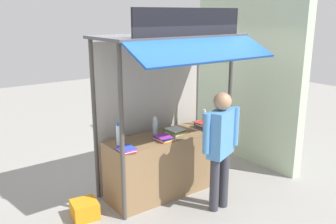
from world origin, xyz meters
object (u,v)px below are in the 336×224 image
magazine_stack_mid_right (175,131)px  water_bottle_far_right (119,134)px  plastic_crate (85,210)px  water_bottle_rear_center (204,117)px  vendor_person (221,141)px  banana_bunch_inner_right (225,58)px  banana_bunch_leftmost (199,56)px  water_bottle_center (155,126)px  magazine_stack_far_left (164,138)px  banana_bunch_inner_left (211,58)px  magazine_stack_left (126,149)px  magazine_stack_mid_left (205,125)px

magazine_stack_mid_right → water_bottle_far_right: bearing=176.3°
water_bottle_far_right → plastic_crate: bearing=-177.8°
water_bottle_rear_center → vendor_person: 1.15m
banana_bunch_inner_right → banana_bunch_leftmost: size_ratio=1.32×
water_bottle_rear_center → water_bottle_center: bearing=178.9°
water_bottle_far_right → magazine_stack_far_left: (0.59, -0.23, -0.11)m
banana_bunch_inner_right → banana_bunch_inner_left: same height
banana_bunch_inner_left → plastic_crate: bearing=165.7°
magazine_stack_mid_right → banana_bunch_inner_right: bearing=-35.8°
water_bottle_center → banana_bunch_inner_left: banana_bunch_inner_left is taller
water_bottle_center → magazine_stack_left: bearing=-152.7°
magazine_stack_mid_right → banana_bunch_inner_right: size_ratio=1.00×
water_bottle_far_right → banana_bunch_inner_right: banana_bunch_inner_right is taller
magazine_stack_mid_left → banana_bunch_inner_right: bearing=-78.3°
water_bottle_center → water_bottle_far_right: (-0.66, -0.09, 0.03)m
banana_bunch_leftmost → plastic_crate: 2.56m
water_bottle_far_right → magazine_stack_left: bearing=-100.8°
water_bottle_center → magazine_stack_far_left: (-0.07, -0.32, -0.09)m
water_bottle_rear_center → banana_bunch_inner_left: 1.24m
magazine_stack_left → plastic_crate: 1.00m
water_bottle_rear_center → magazine_stack_left: (-1.68, -0.35, -0.08)m
water_bottle_center → magazine_stack_mid_left: size_ratio=0.83×
water_bottle_center → banana_bunch_inner_left: size_ratio=0.93×
magazine_stack_left → water_bottle_center: bearing=27.3°
water_bottle_far_right → magazine_stack_mid_right: (0.92, -0.06, -0.11)m
water_bottle_far_right → banana_bunch_inner_left: (1.21, -0.48, 0.99)m
water_bottle_center → magazine_stack_mid_left: (0.77, -0.24, -0.07)m
banana_bunch_leftmost → plastic_crate: size_ratio=0.65×
water_bottle_rear_center → banana_bunch_inner_left: bearing=-126.6°
magazine_stack_far_left → vendor_person: size_ratio=0.16×
water_bottle_center → magazine_stack_left: water_bottle_center is taller
magazine_stack_left → banana_bunch_inner_left: banana_bunch_inner_left is taller
water_bottle_center → banana_bunch_inner_left: bearing=-45.8°
magazine_stack_far_left → banana_bunch_inner_left: 1.30m
water_bottle_center → plastic_crate: size_ratio=0.77×
magazine_stack_mid_left → banana_bunch_inner_left: bearing=-123.6°
magazine_stack_far_left → banana_bunch_inner_right: (0.91, -0.24, 1.09)m
banana_bunch_leftmost → magazine_stack_left: bearing=168.9°
vendor_person → plastic_crate: size_ratio=5.01×
magazine_stack_left → banana_bunch_inner_right: bearing=-7.4°
magazine_stack_mid_right → banana_bunch_inner_left: (0.29, -0.42, 1.11)m
water_bottle_far_right → banana_bunch_inner_right: 1.85m
magazine_stack_left → banana_bunch_leftmost: banana_bunch_leftmost is taller
magazine_stack_mid_left → plastic_crate: magazine_stack_mid_left is taller
water_bottle_far_right → vendor_person: bearing=-41.3°
magazine_stack_far_left → banana_bunch_leftmost: 1.24m
water_bottle_far_right → magazine_stack_left: (-0.05, -0.27, -0.12)m
water_bottle_far_right → banana_bunch_leftmost: size_ratio=1.44×
magazine_stack_mid_left → vendor_person: 0.86m
water_bottle_center → magazine_stack_far_left: size_ratio=0.94×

